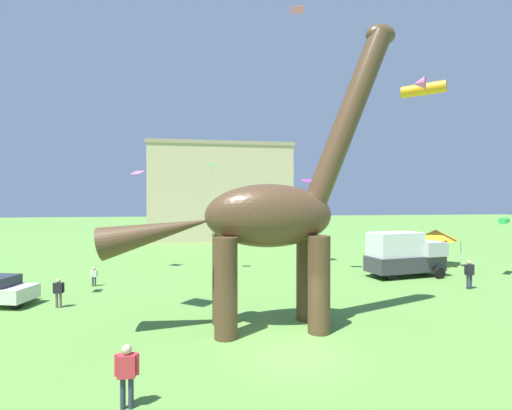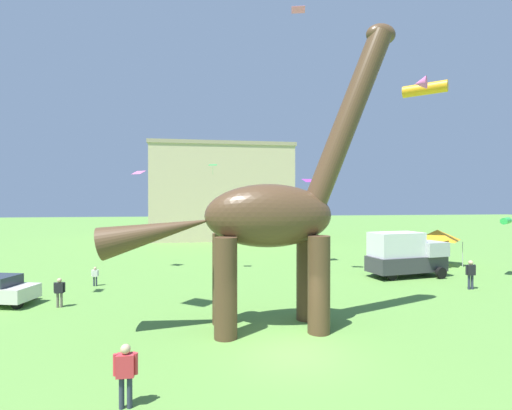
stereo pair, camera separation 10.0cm
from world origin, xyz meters
name	(u,v)px [view 1 (the left image)]	position (x,y,z in m)	size (l,w,h in m)	color
ground_plane	(292,353)	(0.00, 0.00, 0.00)	(240.00, 240.00, 0.00)	#5B8E3D
dinosaur_sculpture	(268,216)	(-0.38, 2.68, 4.83)	(12.77, 2.71, 13.35)	#513823
parked_box_truck	(404,254)	(11.36, 11.80, 1.65)	(5.87, 2.99, 3.20)	#38383D
person_near_flyer	(94,275)	(-9.87, 12.11, 0.74)	(0.46, 0.20, 1.23)	#2D3347
person_vendor_side	(469,272)	(13.27, 7.63, 1.08)	(0.67, 0.29, 1.79)	#2D3347
person_watching_child	(127,370)	(-5.20, -2.79, 1.03)	(0.63, 0.28, 1.69)	#2D3347
person_far_spectator	(59,290)	(-10.35, 7.35, 0.91)	(0.56, 0.25, 1.50)	#6B6056
festival_canopy_tent	(436,235)	(16.84, 16.01, 2.54)	(3.15, 3.15, 3.00)	#B2B2B7
kite_far_left	(137,172)	(-7.93, 17.08, 7.67)	(1.14, 1.08, 0.31)	pink
kite_near_high	(297,10)	(3.17, 10.82, 17.99)	(1.02, 0.85, 0.15)	pink
kite_trailing	(309,181)	(6.21, 17.93, 7.19)	(1.44, 1.15, 1.66)	purple
kite_drifting	(507,221)	(18.63, 10.51, 4.03)	(1.67, 1.74, 0.49)	green
kite_high_left	(423,88)	(12.84, 11.87, 13.65)	(3.10, 3.14, 0.89)	orange
kite_mid_left	(212,165)	(-2.24, 15.45, 8.18)	(0.71, 0.58, 0.79)	green
background_building_block	(220,192)	(-0.02, 41.78, 6.73)	(19.75, 11.53, 13.44)	#CCB78E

